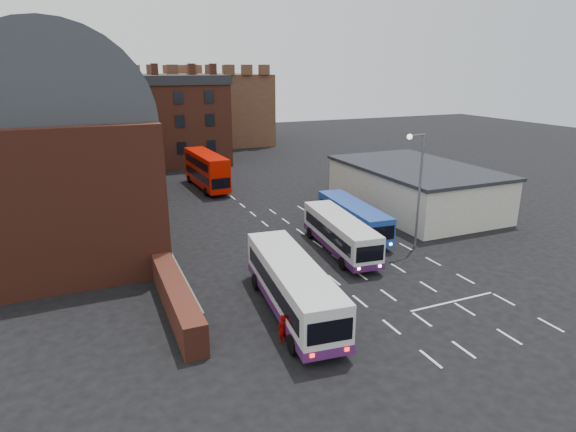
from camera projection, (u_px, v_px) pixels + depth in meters
name	position (u px, v px, depth m)	size (l,w,h in m)	color
ground	(353.00, 296.00, 29.13)	(180.00, 180.00, 0.00)	black
railway_station	(62.00, 138.00, 39.45)	(12.00, 28.00, 16.00)	#602B1E
forecourt_wall	(176.00, 299.00, 26.78)	(1.20, 10.00, 1.80)	#602B1E
cream_building	(414.00, 187.00, 46.42)	(10.40, 16.40, 4.25)	beige
brick_terrace	(144.00, 126.00, 65.60)	(22.00, 10.00, 11.00)	brown
castle_keep	(197.00, 108.00, 87.52)	(22.00, 22.00, 12.00)	brown
bus_white_outbound	(292.00, 284.00, 26.61)	(3.63, 11.20, 3.00)	silver
bus_white_inbound	(340.00, 232.00, 35.59)	(3.24, 9.94, 2.66)	silver
bus_blue	(353.00, 216.00, 39.38)	(2.97, 9.74, 2.62)	#1B3F9C
bus_red_double	(206.00, 170.00, 54.14)	(2.92, 10.20, 4.04)	#C90F00
street_lamp	(418.00, 180.00, 35.25)	(1.76, 0.57, 8.77)	slate
pedestrian_red	(282.00, 329.00, 24.01)	(0.55, 0.36, 1.51)	#940302
pedestrian_beige	(314.00, 334.00, 23.44)	(0.77, 0.60, 1.59)	#BEAA93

